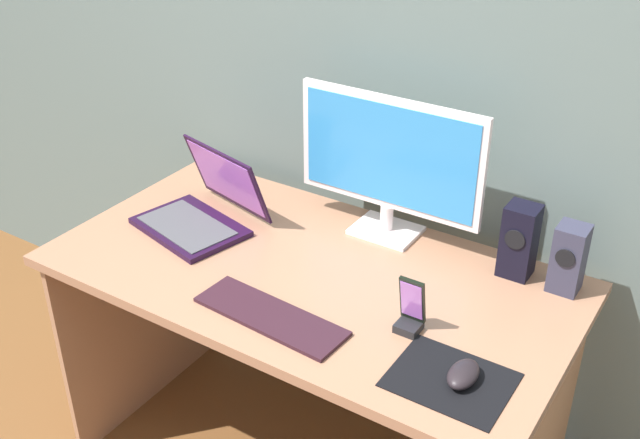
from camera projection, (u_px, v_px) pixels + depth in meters
wall_back at (398, 29)px, 2.03m from camera, size 6.00×0.04×2.50m
desk at (310, 317)px, 2.05m from camera, size 1.35×0.72×0.73m
monitor at (389, 161)px, 2.03m from camera, size 0.54×0.14×0.40m
speaker_right at (569, 258)px, 1.86m from camera, size 0.07×0.08×0.18m
speaker_near_monitor at (519, 241)px, 1.91m from camera, size 0.08×0.08×0.19m
laptop at (202, 210)px, 2.16m from camera, size 0.36×0.34×0.21m
keyboard_external at (270, 316)px, 1.80m from camera, size 0.39×0.15×0.01m
mousepad at (451, 380)px, 1.61m from camera, size 0.25×0.20×0.00m
mouse at (463, 374)px, 1.59m from camera, size 0.06×0.10×0.04m
phone_in_dock at (411, 312)px, 1.74m from camera, size 0.06×0.05×0.14m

